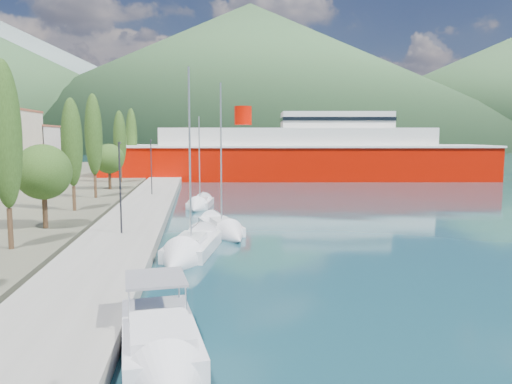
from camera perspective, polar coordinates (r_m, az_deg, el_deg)
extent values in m
plane|color=#153B45|center=(139.31, -5.03, 3.43)|extent=(1400.00, 1400.00, 0.00)
cube|color=gray|center=(45.88, -13.01, -2.32)|extent=(5.00, 88.00, 0.80)
cone|color=slate|center=(708.92, 0.24, 13.14)|extent=(760.00, 760.00, 180.00)
cone|color=#345732|center=(424.34, -0.65, 13.24)|extent=(480.00, 480.00, 115.00)
cone|color=#345732|center=(479.88, 27.24, 10.24)|extent=(420.00, 420.00, 90.00)
cube|color=white|center=(89.65, -24.99, 4.20)|extent=(9.00, 10.00, 8.00)
cube|color=#9E5138|center=(89.62, -25.12, 6.85)|extent=(9.20, 10.20, 0.30)
cylinder|color=#47301E|center=(32.32, -26.27, -3.78)|extent=(0.30, 0.30, 2.40)
ellipsoid|color=#2C4A19|center=(31.87, -26.75, 5.91)|extent=(1.80, 1.80, 8.49)
cylinder|color=#47301E|center=(38.56, -22.97, -2.02)|extent=(0.36, 0.36, 2.45)
sphere|color=#2C4A19|center=(38.27, -23.15, 2.12)|extent=(3.92, 3.92, 3.92)
cylinder|color=#47301E|center=(46.65, -20.07, -0.69)|extent=(0.30, 0.30, 2.17)
ellipsoid|color=#2C4A19|center=(46.33, -20.30, 5.36)|extent=(1.80, 1.80, 7.68)
cylinder|color=#47301E|center=(55.60, -17.88, 0.60)|extent=(0.30, 0.30, 2.41)
ellipsoid|color=#2C4A19|center=(55.34, -18.07, 6.26)|extent=(1.80, 1.80, 8.56)
cylinder|color=#47301E|center=(64.14, -16.37, 1.34)|extent=(0.36, 0.36, 2.30)
sphere|color=#2C4A19|center=(63.98, -16.44, 3.67)|extent=(3.67, 3.67, 3.67)
cylinder|color=#47301E|center=(72.96, -15.19, 1.93)|extent=(0.30, 0.30, 2.22)
ellipsoid|color=#2C4A19|center=(72.75, -15.30, 5.88)|extent=(1.80, 1.80, 7.85)
cylinder|color=#47301E|center=(85.34, -13.94, 2.66)|extent=(0.30, 0.30, 2.43)
ellipsoid|color=#2C4A19|center=(85.17, -14.05, 6.37)|extent=(1.80, 1.80, 8.63)
cylinder|color=#2D2D33|center=(34.23, -15.26, 0.41)|extent=(0.12, 0.12, 6.00)
cube|color=#2D2D33|center=(34.30, -15.35, 5.45)|extent=(0.15, 0.50, 0.12)
cylinder|color=#2D2D33|center=(56.26, -11.88, 2.78)|extent=(0.12, 0.12, 6.00)
cube|color=#2D2D33|center=(56.40, -11.93, 5.84)|extent=(0.15, 0.50, 0.12)
cube|color=black|center=(17.43, -10.90, -18.44)|extent=(2.88, 5.83, 0.63)
cube|color=silver|center=(17.15, -10.96, -16.26)|extent=(3.15, 6.15, 0.99)
cube|color=black|center=(17.32, -10.92, -17.63)|extent=(3.21, 6.23, 0.20)
cube|color=silver|center=(16.25, -10.82, -15.19)|extent=(2.26, 3.11, 0.36)
cube|color=slate|center=(18.10, -11.42, -9.63)|extent=(2.38, 2.71, 0.09)
cube|color=silver|center=(31.65, -7.24, -6.35)|extent=(3.84, 6.66, 1.00)
cube|color=silver|center=(31.11, -7.44, -5.32)|extent=(2.04, 2.77, 0.39)
cylinder|color=silver|center=(30.49, -7.58, 4.14)|extent=(0.12, 0.12, 10.57)
cone|color=silver|center=(27.87, -9.12, -8.14)|extent=(3.13, 3.40, 2.56)
cube|color=silver|center=(38.49, -4.10, -4.08)|extent=(3.42, 6.41, 0.86)
cube|color=silver|center=(38.00, -3.96, -3.34)|extent=(1.80, 2.66, 0.33)
cylinder|color=silver|center=(37.48, -4.02, 4.38)|extent=(0.12, 0.12, 10.51)
cone|color=silver|center=(34.80, -2.48, -5.20)|extent=(2.74, 3.24, 2.20)
cube|color=silver|center=(51.75, -6.37, -1.40)|extent=(2.94, 5.26, 0.85)
cube|color=silver|center=(51.35, -6.43, -0.82)|extent=(1.61, 2.17, 0.33)
cylinder|color=silver|center=(51.00, -6.49, 3.79)|extent=(0.12, 0.12, 8.54)
cone|color=silver|center=(48.64, -6.94, -1.91)|extent=(2.52, 2.64, 2.18)
cube|color=#B40D00|center=(84.88, 4.53, 3.16)|extent=(65.37, 20.37, 6.21)
cube|color=silver|center=(84.76, 4.55, 5.26)|extent=(65.86, 20.82, 0.33)
cube|color=silver|center=(84.75, 4.56, 6.16)|extent=(45.31, 15.91, 3.33)
cube|color=silver|center=(85.59, 9.06, 8.10)|extent=(18.81, 10.20, 2.66)
cylinder|color=#B40D00|center=(84.54, -1.49, 8.73)|extent=(2.88, 2.88, 3.10)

